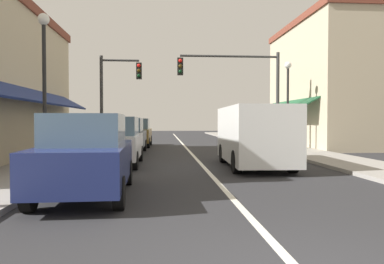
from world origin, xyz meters
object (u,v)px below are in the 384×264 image
parked_car_third_left (127,136)px  van_in_lane (254,134)px  street_lamp_right_mid (288,91)px  traffic_signal_mast_arm (242,82)px  parked_car_far_left (137,133)px  street_lamp_left_near (44,66)px  traffic_signal_left_corner (115,89)px  parked_car_second_left (116,141)px  parked_car_nearest_left (87,156)px

parked_car_third_left → van_in_lane: 7.77m
street_lamp_right_mid → van_in_lane: bearing=-118.3°
traffic_signal_mast_arm → street_lamp_right_mid: bearing=-16.4°
parked_car_far_left → street_lamp_left_near: (-2.06, -11.76, 2.44)m
traffic_signal_left_corner → street_lamp_left_near: traffic_signal_left_corner is taller
parked_car_far_left → van_in_lane: van_in_lane is taller
parked_car_third_left → traffic_signal_mast_arm: 6.72m
street_lamp_right_mid → street_lamp_left_near: bearing=-145.0°
parked_car_far_left → traffic_signal_mast_arm: bearing=-32.8°
parked_car_second_left → traffic_signal_left_corner: bearing=97.4°
parked_car_third_left → parked_car_far_left: same height
parked_car_nearest_left → parked_car_third_left: same height
van_in_lane → street_lamp_right_mid: 7.35m
parked_car_second_left → traffic_signal_left_corner: 7.82m
parked_car_third_left → van_in_lane: van_in_lane is taller
parked_car_nearest_left → traffic_signal_mast_arm: size_ratio=0.75×
parked_car_second_left → street_lamp_right_mid: 10.11m
parked_car_third_left → street_lamp_right_mid: 8.65m
traffic_signal_left_corner → street_lamp_right_mid: size_ratio=1.11×
parked_car_nearest_left → traffic_signal_mast_arm: (5.90, 11.66, 2.81)m
traffic_signal_mast_arm → traffic_signal_left_corner: traffic_signal_mast_arm is taller
parked_car_second_left → traffic_signal_mast_arm: bearing=45.9°
traffic_signal_left_corner → parked_car_far_left: bearing=69.2°
traffic_signal_mast_arm → parked_car_second_left: bearing=-134.4°
parked_car_far_left → traffic_signal_left_corner: traffic_signal_left_corner is taller
traffic_signal_left_corner → parked_car_third_left: bearing=-69.5°
traffic_signal_mast_arm → street_lamp_left_near: bearing=-135.3°
parked_car_nearest_left → parked_car_far_left: (0.04, 15.59, 0.00)m
parked_car_nearest_left → traffic_signal_left_corner: size_ratio=0.79×
van_in_lane → street_lamp_left_near: (-6.86, -0.93, 2.17)m
van_in_lane → traffic_signal_mast_arm: (1.05, 6.90, 2.54)m
traffic_signal_mast_arm → parked_car_far_left: bearing=146.1°
traffic_signal_left_corner → street_lamp_right_mid: bearing=-12.0°
street_lamp_left_near → parked_car_second_left: bearing=41.9°
parked_car_third_left → street_lamp_right_mid: street_lamp_right_mid is taller
parked_car_third_left → van_in_lane: size_ratio=0.79×
van_in_lane → street_lamp_right_mid: size_ratio=1.11×
parked_car_second_left → parked_car_far_left: size_ratio=1.00×
street_lamp_left_near → van_in_lane: bearing=7.7°
street_lamp_left_near → street_lamp_right_mid: street_lamp_left_near is taller
parked_car_third_left → parked_car_far_left: bearing=89.3°
van_in_lane → traffic_signal_left_corner: size_ratio=1.00×
parked_car_far_left → van_in_lane: size_ratio=0.79×
van_in_lane → street_lamp_right_mid: bearing=63.4°
parked_car_nearest_left → van_in_lane: van_in_lane is taller
parked_car_second_left → traffic_signal_mast_arm: size_ratio=0.74×
van_in_lane → traffic_signal_mast_arm: bearing=83.0°
parked_car_nearest_left → parked_car_far_left: size_ratio=1.00×
parked_car_third_left → van_in_lane: bearing=-48.7°
parked_car_far_left → street_lamp_left_near: 12.19m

